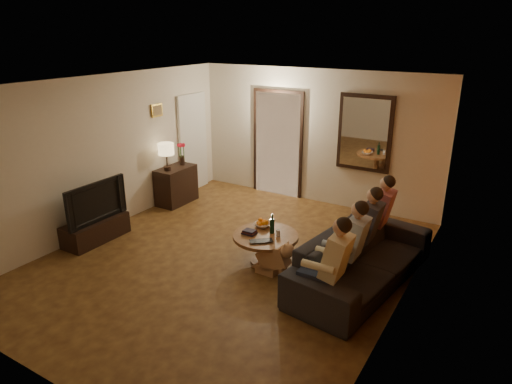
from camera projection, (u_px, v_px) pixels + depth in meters
The scene contains 33 objects.
floor at pixel (229, 260), 6.88m from camera, with size 5.00×6.00×0.01m, color #472713.
ceiling at pixel (225, 84), 6.00m from camera, with size 5.00×6.00×0.01m, color white.
back_wall at pixel (315, 137), 8.86m from camera, with size 5.00×0.02×2.60m, color beige.
front_wall at pixel (34, 267), 4.03m from camera, with size 5.00×0.02×2.60m, color beige.
left_wall at pixel (104, 154), 7.66m from camera, with size 0.02×6.00×2.60m, color beige.
right_wall at pixel (406, 213), 5.22m from camera, with size 0.02×6.00×2.60m, color beige.
orange_accent at pixel (406, 212), 5.23m from camera, with size 0.01×6.00×2.60m, color orange.
kitchen_doorway at pixel (278, 145), 9.32m from camera, with size 1.00×0.06×2.10m, color #FFE0A5.
door_trim at pixel (278, 145), 9.31m from camera, with size 1.12×0.04×2.22m, color black.
fridge_glimpse at pixel (289, 153), 9.25m from camera, with size 0.45×0.03×1.70m, color silver.
mirror_frame at pixel (365, 133), 8.27m from camera, with size 1.00×0.05×1.40m, color black.
mirror_glass at pixel (364, 133), 8.25m from camera, with size 0.86×0.02×1.26m, color white.
white_door at pixel (193, 143), 9.59m from camera, with size 0.06×0.85×2.04m, color white.
framed_art at pixel (157, 110), 8.51m from camera, with size 0.03×0.28×0.24m, color #B28C33.
art_canvas at pixel (157, 110), 8.50m from camera, with size 0.01×0.22×0.18m, color brown.
dresser at pixel (176, 185), 9.03m from camera, with size 0.45×0.82×0.73m, color black.
table_lamp at pixel (167, 157), 8.63m from camera, with size 0.30×0.30×0.54m, color beige, non-canonical shape.
flower_vase at pixel (182, 154), 9.01m from camera, with size 0.14×0.14×0.44m, color red, non-canonical shape.
tv_stand at pixel (96, 230), 7.46m from camera, with size 0.45×1.09×0.36m, color black.
tv at pixel (92, 201), 7.29m from camera, with size 0.15×1.14×0.65m, color black.
sofa at pixel (362, 259), 6.13m from camera, with size 0.98×2.51×0.73m, color black.
person_a at pixel (331, 270), 5.38m from camera, with size 0.60×0.40×1.20m, color tan, non-canonical shape.
person_b at pixel (349, 250), 5.86m from camera, with size 0.60×0.40×1.20m, color tan, non-canonical shape.
person_c at pixel (364, 233), 6.34m from camera, with size 0.60×0.40×1.20m, color tan, non-canonical shape.
person_d at pixel (377, 219), 6.83m from camera, with size 0.60×0.40×1.20m, color tan, non-canonical shape.
dog at pixel (273, 257), 6.36m from camera, with size 0.56×0.24×0.56m, color #AB724F, non-canonical shape.
coffee_table at pixel (266, 248), 6.73m from camera, with size 0.96×0.96×0.45m, color brown.
bowl at pixel (263, 225), 6.91m from camera, with size 0.26×0.26×0.06m, color white.
oranges at pixel (263, 221), 6.89m from camera, with size 0.20×0.20×0.08m, color orange, non-canonical shape.
wine_bottle at pixel (272, 223), 6.66m from camera, with size 0.07×0.07×0.31m, color black, non-canonical shape.
wine_glass at pixel (278, 233), 6.59m from camera, with size 0.06×0.06×0.10m, color silver.
book_stack at pixel (249, 232), 6.67m from camera, with size 0.20×0.15×0.07m, color black, non-canonical shape.
laptop at pixel (262, 243), 6.38m from camera, with size 0.33×0.21×0.03m, color black.
Camera 1 is at (3.53, -5.03, 3.29)m, focal length 32.00 mm.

